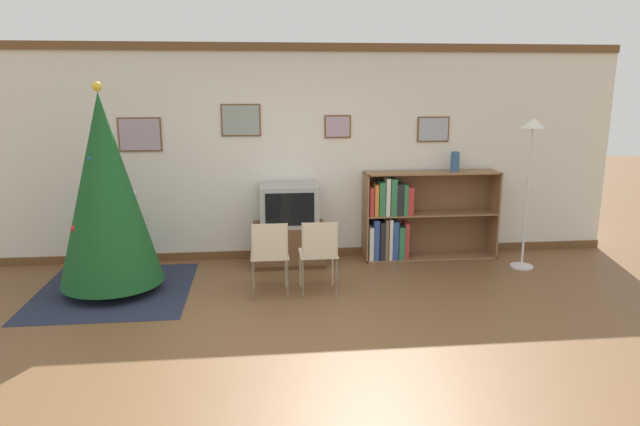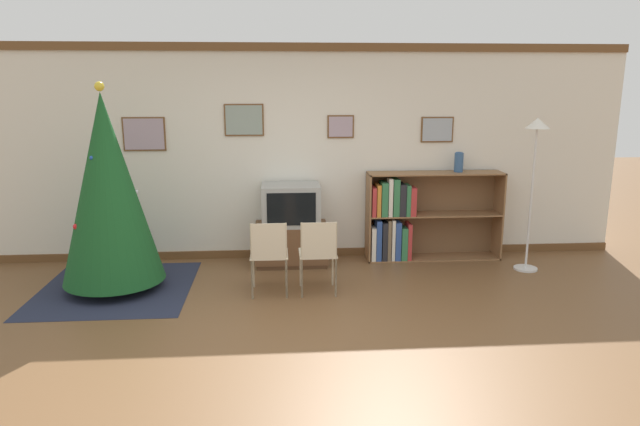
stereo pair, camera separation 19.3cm
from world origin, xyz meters
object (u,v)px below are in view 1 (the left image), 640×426
object	(u,v)px
television	(289,205)
folding_chair_left	(270,254)
vase	(455,161)
tv_console	(289,244)
bookshelf	(405,217)
standing_lamp	(531,154)
folding_chair_right	(319,252)
christmas_tree	(106,191)

from	to	relation	value
television	folding_chair_left	world-z (taller)	television
television	vase	size ratio (longest dim) A/B	2.83
tv_console	bookshelf	size ratio (longest dim) A/B	0.52
bookshelf	vase	size ratio (longest dim) A/B	6.85
vase	standing_lamp	distance (m)	0.93
television	bookshelf	world-z (taller)	bookshelf
television	folding_chair_right	size ratio (longest dim) A/B	0.87
christmas_tree	bookshelf	world-z (taller)	christmas_tree
tv_console	folding_chair_left	distance (m)	1.14
christmas_tree	folding_chair_right	bearing A→B (deg)	-8.45
standing_lamp	christmas_tree	bearing A→B (deg)	-176.29
folding_chair_right	bookshelf	world-z (taller)	bookshelf
christmas_tree	vase	distance (m)	4.18
bookshelf	vase	distance (m)	0.95
television	standing_lamp	distance (m)	2.95
folding_chair_left	vase	distance (m)	2.79
folding_chair_left	vase	bearing A→B (deg)	26.94
folding_chair_right	tv_console	bearing A→B (deg)	103.45
christmas_tree	bookshelf	size ratio (longest dim) A/B	1.30
christmas_tree	television	world-z (taller)	christmas_tree
christmas_tree	standing_lamp	world-z (taller)	christmas_tree
tv_console	standing_lamp	size ratio (longest dim) A/B	0.49
christmas_tree	bookshelf	distance (m)	3.61
christmas_tree	folding_chair_left	world-z (taller)	christmas_tree
folding_chair_left	bookshelf	bearing A→B (deg)	34.02
folding_chair_left	bookshelf	world-z (taller)	bookshelf
tv_console	vase	distance (m)	2.35
folding_chair_left	christmas_tree	bearing A→B (deg)	169.01
bookshelf	tv_console	bearing A→B (deg)	-176.35
standing_lamp	tv_console	bearing A→B (deg)	171.03
television	folding_chair_right	distance (m)	1.16
folding_chair_right	vase	distance (m)	2.36
television	bookshelf	distance (m)	1.51
christmas_tree	bookshelf	bearing A→B (deg)	13.91
standing_lamp	television	bearing A→B (deg)	171.08
folding_chair_left	tv_console	bearing A→B (deg)	76.55
television	folding_chair_left	distance (m)	1.16
television	christmas_tree	bearing A→B (deg)	-158.85
christmas_tree	vase	bearing A→B (deg)	12.20
tv_console	standing_lamp	world-z (taller)	standing_lamp
tv_console	folding_chair_right	world-z (taller)	folding_chair_right
folding_chair_left	standing_lamp	distance (m)	3.31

